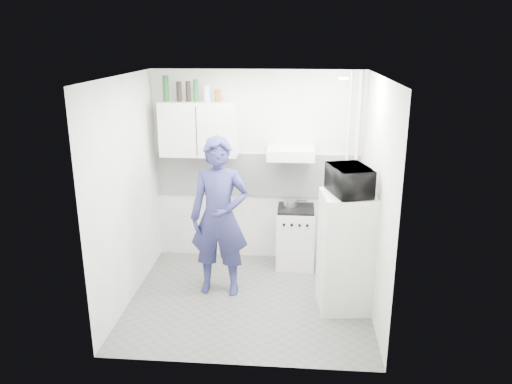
{
  "coord_description": "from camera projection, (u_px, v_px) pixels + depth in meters",
  "views": [
    {
      "loc": [
        0.52,
        -5.27,
        2.99
      ],
      "look_at": [
        0.06,
        0.3,
        1.25
      ],
      "focal_mm": 35.0,
      "sensor_mm": 36.0,
      "label": 1
    }
  ],
  "objects": [
    {
      "name": "person",
      "position": [
        220.0,
        217.0,
        5.87
      ],
      "size": [
        0.71,
        0.48,
        1.92
      ],
      "primitive_type": "imported",
      "rotation": [
        0.0,
        0.0,
        -0.03
      ],
      "color": "navy",
      "rests_on": "floor"
    },
    {
      "name": "upper_cabinet",
      "position": [
        199.0,
        129.0,
        6.48
      ],
      "size": [
        1.0,
        0.35,
        0.7
      ],
      "primitive_type": "cube",
      "color": "white",
      "rests_on": "wall_back"
    },
    {
      "name": "floor",
      "position": [
        249.0,
        299.0,
        5.95
      ],
      "size": [
        2.8,
        2.8,
        0.0
      ],
      "primitive_type": "plane",
      "color": "#52534B",
      "rests_on": "ground"
    },
    {
      "name": "ceiling_spot_fixture",
      "position": [
        344.0,
        78.0,
        5.29
      ],
      "size": [
        0.1,
        0.1,
        0.02
      ],
      "primitive_type": "cylinder",
      "color": "white",
      "rests_on": "ceiling"
    },
    {
      "name": "microwave",
      "position": [
        350.0,
        180.0,
        5.36
      ],
      "size": [
        0.64,
        0.52,
        0.31
      ],
      "primitive_type": "imported",
      "rotation": [
        0.0,
        0.0,
        1.87
      ],
      "color": "black",
      "rests_on": "fridge"
    },
    {
      "name": "pipe_a",
      "position": [
        355.0,
        171.0,
        6.57
      ],
      "size": [
        0.05,
        0.05,
        2.6
      ],
      "primitive_type": "cylinder",
      "color": "silver",
      "rests_on": "floor"
    },
    {
      "name": "bottle_d",
      "position": [
        196.0,
        91.0,
        6.34
      ],
      "size": [
        0.06,
        0.06,
        0.28
      ],
      "primitive_type": "cylinder",
      "color": "#144C1E",
      "rests_on": "upper_cabinet"
    },
    {
      "name": "wall_back",
      "position": [
        258.0,
        168.0,
        6.75
      ],
      "size": [
        2.8,
        0.0,
        2.8
      ],
      "primitive_type": "plane",
      "rotation": [
        1.57,
        0.0,
        0.0
      ],
      "color": "white",
      "rests_on": "floor"
    },
    {
      "name": "fridge",
      "position": [
        346.0,
        252.0,
        5.6
      ],
      "size": [
        0.62,
        0.62,
        1.36
      ],
      "primitive_type": "cube",
      "rotation": [
        0.0,
        0.0,
        0.11
      ],
      "color": "white",
      "rests_on": "floor"
    },
    {
      "name": "range_hood",
      "position": [
        291.0,
        153.0,
        6.4
      ],
      "size": [
        0.6,
        0.5,
        0.14
      ],
      "primitive_type": "cube",
      "color": "silver",
      "rests_on": "wall_back"
    },
    {
      "name": "ceiling",
      "position": [
        248.0,
        76.0,
        5.17
      ],
      "size": [
        2.8,
        2.8,
        0.0
      ],
      "primitive_type": "plane",
      "color": "white",
      "rests_on": "wall_back"
    },
    {
      "name": "bottle_a",
      "position": [
        166.0,
        88.0,
        6.36
      ],
      "size": [
        0.08,
        0.08,
        0.33
      ],
      "primitive_type": "cylinder",
      "color": "#144C1E",
      "rests_on": "upper_cabinet"
    },
    {
      "name": "wall_right",
      "position": [
        376.0,
        199.0,
        5.45
      ],
      "size": [
        0.0,
        2.6,
        2.6
      ],
      "primitive_type": "plane",
      "rotation": [
        1.57,
        0.0,
        -1.57
      ],
      "color": "white",
      "rests_on": "floor"
    },
    {
      "name": "saucepan",
      "position": [
        290.0,
        203.0,
        6.65
      ],
      "size": [
        0.17,
        0.17,
        0.1
      ],
      "primitive_type": "cylinder",
      "color": "silver",
      "rests_on": "stove_top"
    },
    {
      "name": "backsplash",
      "position": [
        257.0,
        175.0,
        6.76
      ],
      "size": [
        2.74,
        0.03,
        0.6
      ],
      "primitive_type": "cube",
      "color": "white",
      "rests_on": "wall_back"
    },
    {
      "name": "pipe_b",
      "position": [
        346.0,
        171.0,
        6.58
      ],
      "size": [
        0.04,
        0.04,
        2.6
      ],
      "primitive_type": "cylinder",
      "color": "silver",
      "rests_on": "floor"
    },
    {
      "name": "canister_a",
      "position": [
        207.0,
        93.0,
        6.33
      ],
      "size": [
        0.09,
        0.09,
        0.22
      ],
      "primitive_type": "cylinder",
      "color": "#B2B7BC",
      "rests_on": "upper_cabinet"
    },
    {
      "name": "bottle_c",
      "position": [
        188.0,
        91.0,
        6.35
      ],
      "size": [
        0.06,
        0.06,
        0.26
      ],
      "primitive_type": "cylinder",
      "color": "black",
      "rests_on": "upper_cabinet"
    },
    {
      "name": "wall_left",
      "position": [
        126.0,
        192.0,
        5.67
      ],
      "size": [
        0.0,
        2.6,
        2.6
      ],
      "primitive_type": "plane",
      "rotation": [
        1.57,
        0.0,
        1.57
      ],
      "color": "white",
      "rests_on": "floor"
    },
    {
      "name": "stove",
      "position": [
        295.0,
        238.0,
        6.74
      ],
      "size": [
        0.5,
        0.5,
        0.8
      ],
      "primitive_type": "cube",
      "color": "silver",
      "rests_on": "floor"
    },
    {
      "name": "canister_b",
      "position": [
        218.0,
        96.0,
        6.33
      ],
      "size": [
        0.08,
        0.08,
        0.16
      ],
      "primitive_type": "cylinder",
      "color": "brown",
      "rests_on": "upper_cabinet"
    },
    {
      "name": "bottle_b",
      "position": [
        179.0,
        92.0,
        6.36
      ],
      "size": [
        0.07,
        0.07,
        0.25
      ],
      "primitive_type": "cylinder",
      "color": "black",
      "rests_on": "upper_cabinet"
    },
    {
      "name": "stove_top",
      "position": [
        296.0,
        209.0,
        6.61
      ],
      "size": [
        0.48,
        0.48,
        0.03
      ],
      "primitive_type": "cube",
      "color": "black",
      "rests_on": "stove"
    }
  ]
}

